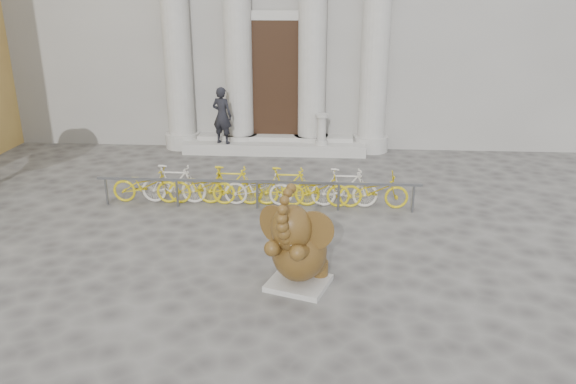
{
  "coord_description": "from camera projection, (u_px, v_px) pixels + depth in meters",
  "views": [
    {
      "loc": [
        1.69,
        -8.64,
        5.1
      ],
      "look_at": [
        0.93,
        2.43,
        1.1
      ],
      "focal_mm": 35.0,
      "sensor_mm": 36.0,
      "label": 1
    }
  ],
  "objects": [
    {
      "name": "ground",
      "position": [
        227.0,
        295.0,
        9.95
      ],
      "size": [
        80.0,
        80.0,
        0.0
      ],
      "primitive_type": "plane",
      "color": "#474442",
      "rests_on": "ground"
    },
    {
      "name": "elephant_statue",
      "position": [
        298.0,
        249.0,
        9.99
      ],
      "size": [
        1.39,
        1.65,
        2.08
      ],
      "rotation": [
        0.0,
        0.0,
        -0.32
      ],
      "color": "#A8A59E",
      "rests_on": "ground"
    },
    {
      "name": "bike_rack",
      "position": [
        258.0,
        186.0,
        13.99
      ],
      "size": [
        8.0,
        0.53,
        1.0
      ],
      "color": "slate",
      "rests_on": "ground"
    },
    {
      "name": "pedestrian",
      "position": [
        222.0,
        115.0,
        18.13
      ],
      "size": [
        0.78,
        0.64,
        1.85
      ],
      "primitive_type": "imported",
      "rotation": [
        0.0,
        0.0,
        2.81
      ],
      "color": "black",
      "rests_on": "entrance_steps"
    },
    {
      "name": "balustrade_post",
      "position": [
        321.0,
        131.0,
        18.11
      ],
      "size": [
        0.41,
        0.41,
        1.01
      ],
      "color": "#A8A59E",
      "rests_on": "entrance_steps"
    },
    {
      "name": "entrance_steps",
      "position": [
        275.0,
        147.0,
        18.71
      ],
      "size": [
        6.0,
        1.2,
        0.36
      ],
      "primitive_type": "cube",
      "color": "#A8A59E",
      "rests_on": "ground"
    }
  ]
}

